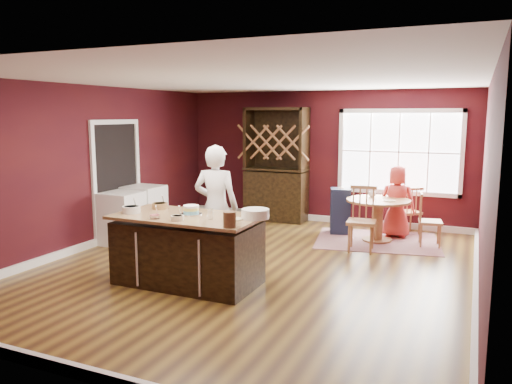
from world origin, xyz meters
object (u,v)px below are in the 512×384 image
toddler (341,191)px  dryer (144,211)px  kitchen_island (188,251)px  dining_table (378,211)px  washer (122,218)px  baker (216,207)px  layer_cake (191,210)px  chair_north (409,210)px  hutch (276,165)px  chair_east (430,219)px  seated_woman (397,202)px  chair_south (362,219)px  high_chair (340,210)px

toddler → dryer: toddler is taller
kitchen_island → dining_table: 3.77m
washer → baker: bearing=-13.4°
layer_cake → chair_north: bearing=60.1°
layer_cake → hutch: size_ratio=0.12×
dining_table → chair_east: bearing=0.7°
chair_north → seated_woman: size_ratio=0.69×
chair_east → washer: (-4.87, -1.99, -0.01)m
dining_table → chair_south: 0.78m
chair_east → washer: chair_east is taller
baker → layer_cake: bearing=81.2°
chair_north → washer: (-4.42, -2.77, -0.00)m
toddler → washer: (-3.25, -2.33, -0.36)m
baker → high_chair: baker is taller
kitchen_island → toddler: 3.81m
layer_cake → seated_woman: 4.22m
chair_east → high_chair: size_ratio=1.04×
chair_east → seated_woman: bearing=45.8°
baker → seated_woman: bearing=-135.8°
chair_east → seated_woman: size_ratio=0.71×
kitchen_island → washer: (-2.11, 1.29, 0.01)m
toddler → dryer: bearing=-152.5°
kitchen_island → chair_north: size_ratio=2.11×
dining_table → dryer: size_ratio=1.19×
washer → dining_table: bearing=26.4°
layer_cake → chair_north: size_ratio=0.32×
high_chair → washer: washer is taller
high_chair → toddler: toddler is taller
toddler → hutch: (-1.56, 0.61, 0.37)m
layer_cake → washer: (-2.13, 1.21, -0.53)m
kitchen_island → chair_south: bearing=54.9°
dryer → chair_north: bearing=25.8°
chair_north → kitchen_island: bearing=21.5°
baker → high_chair: (1.12, 2.79, -0.45)m
baker → seated_woman: 3.63m
chair_east → toddler: (-1.63, 0.34, 0.34)m
chair_south → hutch: 2.86m
chair_south → chair_east: bearing=31.6°
kitchen_island → chair_south: (1.76, 2.50, 0.10)m
chair_south → dryer: 3.91m
dining_table → hutch: bearing=157.4°
seated_woman → high_chair: seated_woman is taller
chair_south → chair_north: (0.55, 1.56, -0.08)m
dining_table → high_chair: (-0.76, 0.31, -0.09)m
kitchen_island → hutch: 4.32m
chair_south → high_chair: 1.25m
high_chair → chair_east: bearing=-27.9°
layer_cake → washer: bearing=150.4°
kitchen_island → baker: (0.00, 0.79, 0.46)m
chair_south → washer: size_ratio=1.19×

